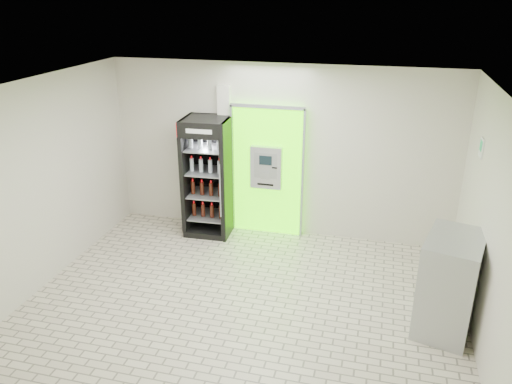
% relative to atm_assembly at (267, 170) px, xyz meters
% --- Properties ---
extents(ground, '(6.00, 6.00, 0.00)m').
position_rel_atm_assembly_xyz_m(ground, '(0.20, -2.41, -1.17)').
color(ground, beige).
rests_on(ground, ground).
extents(room_shell, '(6.00, 6.00, 6.00)m').
position_rel_atm_assembly_xyz_m(room_shell, '(0.20, -2.41, 0.67)').
color(room_shell, beige).
rests_on(room_shell, ground).
extents(atm_assembly, '(1.30, 0.24, 2.33)m').
position_rel_atm_assembly_xyz_m(atm_assembly, '(0.00, 0.00, 0.00)').
color(atm_assembly, '#4BFF00').
rests_on(atm_assembly, ground).
extents(pillar, '(0.22, 0.11, 2.60)m').
position_rel_atm_assembly_xyz_m(pillar, '(-0.78, 0.04, 0.13)').
color(pillar, silver).
rests_on(pillar, ground).
extents(beverage_cooler, '(0.82, 0.77, 2.10)m').
position_rel_atm_assembly_xyz_m(beverage_cooler, '(-1.00, -0.27, -0.16)').
color(beverage_cooler, black).
rests_on(beverage_cooler, ground).
extents(steel_cabinet, '(0.88, 1.10, 1.29)m').
position_rel_atm_assembly_xyz_m(steel_cabinet, '(2.87, -2.18, -0.52)').
color(steel_cabinet, '#A8AAAF').
rests_on(steel_cabinet, ground).
extents(exit_sign, '(0.02, 0.22, 0.26)m').
position_rel_atm_assembly_xyz_m(exit_sign, '(3.19, -1.01, 0.95)').
color(exit_sign, white).
rests_on(exit_sign, room_shell).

